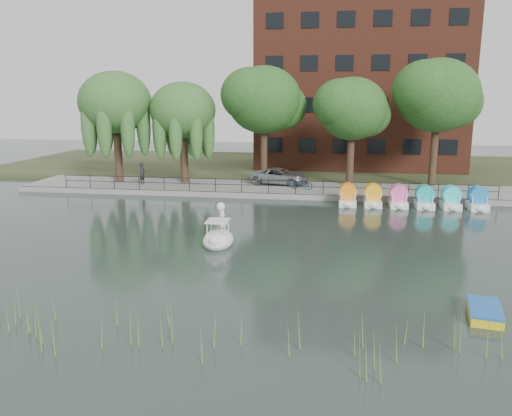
% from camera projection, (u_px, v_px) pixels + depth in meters
% --- Properties ---
extents(ground_plane, '(120.00, 120.00, 0.00)m').
position_uv_depth(ground_plane, '(233.00, 252.00, 24.09)').
color(ground_plane, '#3F4D49').
extents(promenade, '(40.00, 6.00, 0.40)m').
position_uv_depth(promenade, '(273.00, 189.00, 39.49)').
color(promenade, gray).
rests_on(promenade, ground_plane).
extents(kerb, '(40.00, 0.25, 0.40)m').
position_uv_depth(kerb, '(268.00, 196.00, 36.64)').
color(kerb, gray).
rests_on(kerb, ground_plane).
extents(land_strip, '(60.00, 22.00, 0.36)m').
position_uv_depth(land_strip, '(289.00, 166.00, 53.00)').
color(land_strip, '#47512D').
rests_on(land_strip, ground_plane).
extents(railing, '(32.00, 0.05, 1.00)m').
position_uv_depth(railing, '(268.00, 183.00, 36.63)').
color(railing, black).
rests_on(railing, promenade).
extents(apartment_building, '(20.00, 10.07, 18.00)m').
position_uv_depth(apartment_building, '(359.00, 76.00, 49.94)').
color(apartment_building, '#4C1E16').
rests_on(apartment_building, land_strip).
extents(willow_left, '(5.88, 5.88, 9.01)m').
position_uv_depth(willow_left, '(115.00, 103.00, 40.46)').
color(willow_left, '#473323').
rests_on(willow_left, promenade).
extents(willow_mid, '(5.32, 5.32, 8.15)m').
position_uv_depth(willow_mid, '(183.00, 111.00, 40.26)').
color(willow_mid, '#473323').
rests_on(willow_mid, promenade).
extents(broadleaf_center, '(6.00, 6.00, 9.25)m').
position_uv_depth(broadleaf_center, '(264.00, 100.00, 40.08)').
color(broadleaf_center, '#473323').
rests_on(broadleaf_center, promenade).
extents(broadleaf_right, '(5.40, 5.40, 8.32)m').
position_uv_depth(broadleaf_right, '(352.00, 109.00, 38.70)').
color(broadleaf_right, '#473323').
rests_on(broadleaf_right, promenade).
extents(broadleaf_far, '(6.30, 6.30, 9.71)m').
position_uv_depth(broadleaf_far, '(438.00, 96.00, 38.48)').
color(broadleaf_far, '#473323').
rests_on(broadleaf_far, promenade).
extents(minivan, '(3.45, 5.74, 1.49)m').
position_uv_depth(minivan, '(280.00, 175.00, 40.39)').
color(minivan, gray).
rests_on(minivan, promenade).
extents(bicycle, '(0.98, 1.81, 1.00)m').
position_uv_depth(bicycle, '(302.00, 183.00, 38.17)').
color(bicycle, gray).
rests_on(bicycle, promenade).
extents(pedestrian, '(0.59, 0.78, 1.98)m').
position_uv_depth(pedestrian, '(142.00, 172.00, 40.42)').
color(pedestrian, black).
rests_on(pedestrian, promenade).
extents(swan_boat, '(1.59, 2.53, 2.04)m').
position_uv_depth(swan_boat, '(218.00, 236.00, 25.08)').
color(swan_boat, white).
rests_on(swan_boat, ground_plane).
extents(pedal_boat_row, '(9.65, 1.70, 1.40)m').
position_uv_depth(pedal_boat_row, '(411.00, 198.00, 33.72)').
color(pedal_boat_row, white).
rests_on(pedal_boat_row, ground_plane).
extents(yellow_rowboat, '(1.38, 2.19, 0.37)m').
position_uv_depth(yellow_rowboat, '(485.00, 311.00, 16.87)').
color(yellow_rowboat, yellow).
rests_on(yellow_rowboat, ground_plane).
extents(reed_bank, '(24.00, 2.40, 1.20)m').
position_uv_depth(reed_bank, '(236.00, 332.00, 14.50)').
color(reed_bank, '#669938').
rests_on(reed_bank, ground_plane).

